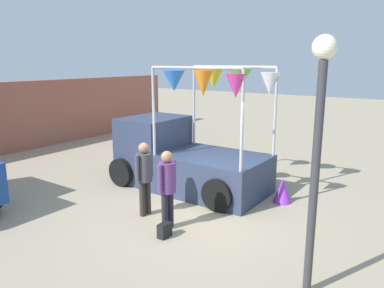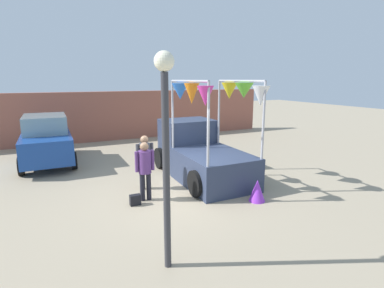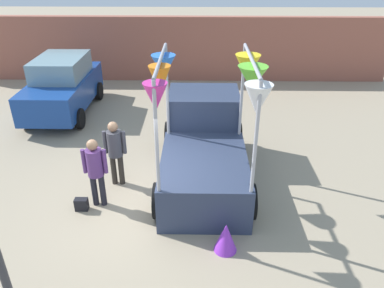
% 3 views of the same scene
% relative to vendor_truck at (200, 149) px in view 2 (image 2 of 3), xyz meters
% --- Properties ---
extents(ground_plane, '(60.00, 60.00, 0.00)m').
position_rel_vendor_truck_xyz_m(ground_plane, '(-1.37, -1.34, -0.90)').
color(ground_plane, gray).
extents(vendor_truck, '(2.43, 4.05, 3.22)m').
position_rel_vendor_truck_xyz_m(vendor_truck, '(0.00, 0.00, 0.00)').
color(vendor_truck, '#2D3851').
rests_on(vendor_truck, ground).
extents(parked_car, '(1.88, 4.00, 1.88)m').
position_rel_vendor_truck_xyz_m(parked_car, '(-4.70, 3.84, 0.05)').
color(parked_car, navy).
rests_on(parked_car, ground).
extents(person_customer, '(0.53, 0.34, 1.61)m').
position_rel_vendor_truck_xyz_m(person_customer, '(-2.31, -1.34, 0.07)').
color(person_customer, black).
rests_on(person_customer, ground).
extents(person_vendor, '(0.53, 0.34, 1.63)m').
position_rel_vendor_truck_xyz_m(person_vendor, '(-2.06, -0.51, 0.08)').
color(person_vendor, '#2D2823').
rests_on(person_vendor, ground).
extents(handbag, '(0.28, 0.16, 0.28)m').
position_rel_vendor_truck_xyz_m(handbag, '(-2.66, -1.54, -0.76)').
color(handbag, black).
rests_on(handbag, ground).
extents(street_lamp, '(0.32, 0.32, 3.66)m').
position_rel_vendor_truck_xyz_m(street_lamp, '(-2.82, -4.37, 1.51)').
color(street_lamp, '#333338').
rests_on(street_lamp, ground).
extents(brick_boundary_wall, '(18.00, 0.36, 2.60)m').
position_rel_vendor_truck_xyz_m(brick_boundary_wall, '(-1.37, 7.46, 0.40)').
color(brick_boundary_wall, '#9E5947').
rests_on(brick_boundary_wall, ground).
extents(folded_kite_bundle_violet, '(0.60, 0.60, 0.60)m').
position_rel_vendor_truck_xyz_m(folded_kite_bundle_violet, '(0.38, -2.70, -0.60)').
color(folded_kite_bundle_violet, purple).
rests_on(folded_kite_bundle_violet, ground).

